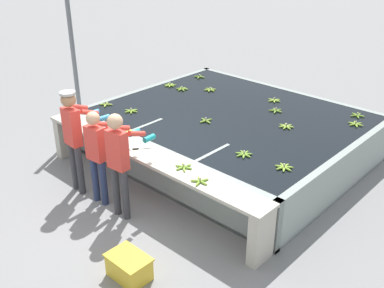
{
  "coord_description": "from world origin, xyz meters",
  "views": [
    {
      "loc": [
        4.83,
        -3.86,
        4.04
      ],
      "look_at": [
        0.0,
        1.34,
        0.58
      ],
      "focal_mm": 42.0,
      "sensor_mm": 36.0,
      "label": 1
    }
  ],
  "objects_px": {
    "banana_bunch_floating_1": "(210,90)",
    "banana_bunch_floating_2": "(284,167)",
    "support_post_left": "(74,59)",
    "banana_bunch_floating_10": "(106,104)",
    "banana_bunch_ledge_2": "(184,167)",
    "banana_bunch_floating_0": "(131,111)",
    "banana_bunch_floating_11": "(182,89)",
    "banana_bunch_floating_6": "(274,100)",
    "banana_bunch_floating_4": "(276,111)",
    "banana_bunch_floating_7": "(244,154)",
    "banana_bunch_floating_9": "(199,77)",
    "banana_bunch_ledge_0": "(74,122)",
    "worker_1": "(98,150)",
    "banana_bunch_floating_12": "(356,124)",
    "worker_2": "(120,156)",
    "crate": "(129,267)",
    "banana_bunch_floating_3": "(206,121)",
    "banana_bunch_floating_8": "(357,115)",
    "worker_0": "(74,132)",
    "banana_bunch_floating_13": "(286,126)",
    "banana_bunch_ledge_1": "(200,181)",
    "knife_0": "(140,148)",
    "banana_bunch_floating_5": "(170,85)"
  },
  "relations": [
    {
      "from": "support_post_left",
      "to": "banana_bunch_floating_10",
      "type": "bearing_deg",
      "value": 0.3
    },
    {
      "from": "banana_bunch_floating_1",
      "to": "banana_bunch_floating_4",
      "type": "relative_size",
      "value": 1.02
    },
    {
      "from": "banana_bunch_floating_1",
      "to": "banana_bunch_floating_2",
      "type": "bearing_deg",
      "value": -31.59
    },
    {
      "from": "banana_bunch_ledge_0",
      "to": "banana_bunch_ledge_2",
      "type": "bearing_deg",
      "value": 2.88
    },
    {
      "from": "banana_bunch_floating_6",
      "to": "banana_bunch_floating_7",
      "type": "relative_size",
      "value": 1.01
    },
    {
      "from": "banana_bunch_floating_4",
      "to": "banana_bunch_floating_5",
      "type": "height_order",
      "value": "same"
    },
    {
      "from": "banana_bunch_floating_10",
      "to": "banana_bunch_floating_1",
      "type": "bearing_deg",
      "value": 65.86
    },
    {
      "from": "worker_0",
      "to": "banana_bunch_floating_0",
      "type": "relative_size",
      "value": 6.26
    },
    {
      "from": "banana_bunch_floating_7",
      "to": "banana_bunch_floating_9",
      "type": "relative_size",
      "value": 1.03
    },
    {
      "from": "worker_2",
      "to": "banana_bunch_ledge_0",
      "type": "relative_size",
      "value": 6.16
    },
    {
      "from": "worker_1",
      "to": "banana_bunch_floating_10",
      "type": "relative_size",
      "value": 6.54
    },
    {
      "from": "banana_bunch_ledge_2",
      "to": "support_post_left",
      "type": "relative_size",
      "value": 0.09
    },
    {
      "from": "banana_bunch_floating_4",
      "to": "support_post_left",
      "type": "height_order",
      "value": "support_post_left"
    },
    {
      "from": "banana_bunch_floating_0",
      "to": "banana_bunch_floating_8",
      "type": "bearing_deg",
      "value": 39.85
    },
    {
      "from": "knife_0",
      "to": "support_post_left",
      "type": "bearing_deg",
      "value": 164.33
    },
    {
      "from": "banana_bunch_floating_11",
      "to": "banana_bunch_ledge_2",
      "type": "bearing_deg",
      "value": -45.52
    },
    {
      "from": "worker_2",
      "to": "banana_bunch_floating_6",
      "type": "relative_size",
      "value": 6.01
    },
    {
      "from": "banana_bunch_floating_12",
      "to": "banana_bunch_ledge_0",
      "type": "relative_size",
      "value": 1.03
    },
    {
      "from": "banana_bunch_floating_5",
      "to": "support_post_left",
      "type": "relative_size",
      "value": 0.09
    },
    {
      "from": "banana_bunch_floating_6",
      "to": "banana_bunch_floating_10",
      "type": "relative_size",
      "value": 1.17
    },
    {
      "from": "banana_bunch_floating_13",
      "to": "banana_bunch_ledge_0",
      "type": "xyz_separation_m",
      "value": [
        -2.92,
        -2.45,
        0.0
      ]
    },
    {
      "from": "banana_bunch_floating_9",
      "to": "banana_bunch_floating_6",
      "type": "bearing_deg",
      "value": -3.43
    },
    {
      "from": "banana_bunch_floating_12",
      "to": "banana_bunch_ledge_1",
      "type": "bearing_deg",
      "value": -101.64
    },
    {
      "from": "worker_2",
      "to": "banana_bunch_ledge_2",
      "type": "distance_m",
      "value": 0.95
    },
    {
      "from": "banana_bunch_floating_1",
      "to": "banana_bunch_floating_10",
      "type": "xyz_separation_m",
      "value": [
        -0.93,
        -2.08,
        0.0
      ]
    },
    {
      "from": "worker_1",
      "to": "banana_bunch_floating_2",
      "type": "height_order",
      "value": "worker_1"
    },
    {
      "from": "banana_bunch_floating_1",
      "to": "banana_bunch_ledge_0",
      "type": "distance_m",
      "value": 3.09
    },
    {
      "from": "banana_bunch_floating_11",
      "to": "crate",
      "type": "xyz_separation_m",
      "value": [
        2.9,
        -3.97,
        -0.69
      ]
    },
    {
      "from": "banana_bunch_floating_2",
      "to": "banana_bunch_floating_12",
      "type": "xyz_separation_m",
      "value": [
        0.07,
        2.25,
        0.0
      ]
    },
    {
      "from": "banana_bunch_floating_2",
      "to": "banana_bunch_floating_6",
      "type": "bearing_deg",
      "value": 126.44
    },
    {
      "from": "worker_1",
      "to": "support_post_left",
      "type": "bearing_deg",
      "value": 151.84
    },
    {
      "from": "worker_2",
      "to": "crate",
      "type": "distance_m",
      "value": 1.64
    },
    {
      "from": "knife_0",
      "to": "banana_bunch_floating_6",
      "type": "bearing_deg",
      "value": 84.06
    },
    {
      "from": "banana_bunch_floating_4",
      "to": "banana_bunch_ledge_2",
      "type": "xyz_separation_m",
      "value": [
        0.26,
        -2.83,
        0.0
      ]
    },
    {
      "from": "banana_bunch_floating_3",
      "to": "banana_bunch_floating_8",
      "type": "distance_m",
      "value": 2.85
    },
    {
      "from": "banana_bunch_floating_1",
      "to": "banana_bunch_floating_11",
      "type": "relative_size",
      "value": 1.0
    },
    {
      "from": "banana_bunch_floating_0",
      "to": "support_post_left",
      "type": "bearing_deg",
      "value": -175.68
    },
    {
      "from": "banana_bunch_floating_9",
      "to": "banana_bunch_floating_11",
      "type": "height_order",
      "value": "same"
    },
    {
      "from": "worker_0",
      "to": "banana_bunch_ledge_1",
      "type": "distance_m",
      "value": 2.31
    },
    {
      "from": "banana_bunch_floating_11",
      "to": "crate",
      "type": "distance_m",
      "value": 4.96
    },
    {
      "from": "banana_bunch_floating_2",
      "to": "banana_bunch_ledge_0",
      "type": "bearing_deg",
      "value": -162.94
    },
    {
      "from": "banana_bunch_floating_2",
      "to": "support_post_left",
      "type": "xyz_separation_m",
      "value": [
        -4.96,
        -0.2,
        0.75
      ]
    },
    {
      "from": "banana_bunch_floating_3",
      "to": "crate",
      "type": "height_order",
      "value": "banana_bunch_floating_3"
    },
    {
      "from": "banana_bunch_floating_2",
      "to": "banana_bunch_floating_4",
      "type": "relative_size",
      "value": 1.01
    },
    {
      "from": "banana_bunch_floating_13",
      "to": "banana_bunch_ledge_1",
      "type": "xyz_separation_m",
      "value": [
        0.16,
        -2.45,
        0.0
      ]
    },
    {
      "from": "banana_bunch_floating_8",
      "to": "banana_bunch_ledge_0",
      "type": "bearing_deg",
      "value": -133.62
    },
    {
      "from": "banana_bunch_floating_4",
      "to": "banana_bunch_floating_13",
      "type": "relative_size",
      "value": 0.99
    },
    {
      "from": "banana_bunch_floating_1",
      "to": "banana_bunch_floating_10",
      "type": "height_order",
      "value": "same"
    },
    {
      "from": "support_post_left",
      "to": "banana_bunch_floating_0",
      "type": "bearing_deg",
      "value": 4.32
    },
    {
      "from": "banana_bunch_floating_6",
      "to": "banana_bunch_ledge_0",
      "type": "relative_size",
      "value": 1.03
    }
  ]
}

